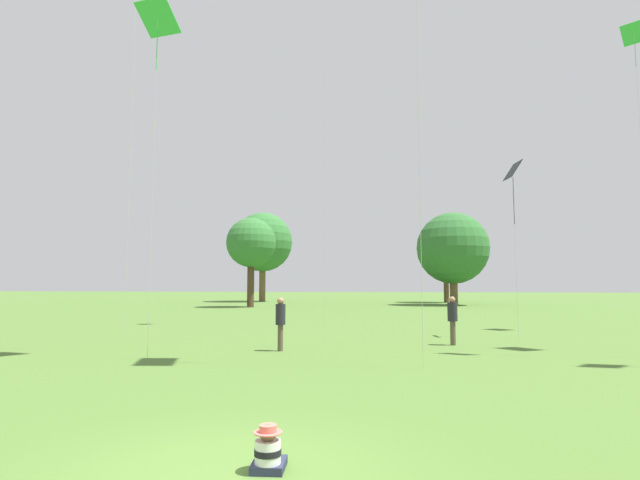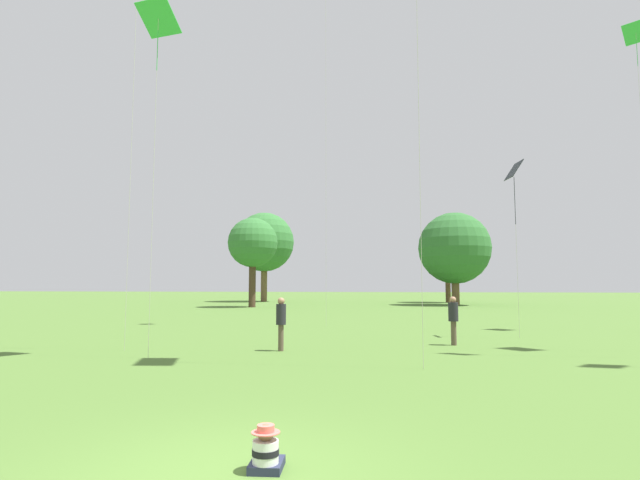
{
  "view_description": "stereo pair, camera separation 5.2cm",
  "coord_description": "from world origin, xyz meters",
  "px_view_note": "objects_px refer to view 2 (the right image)",
  "views": [
    {
      "loc": [
        1.99,
        -5.71,
        2.2
      ],
      "look_at": [
        0.15,
        6.84,
        3.34
      ],
      "focal_mm": 28.0,
      "sensor_mm": 36.0,
      "label": 1
    },
    {
      "loc": [
        2.04,
        -5.7,
        2.2
      ],
      "look_at": [
        0.15,
        6.84,
        3.34
      ],
      "focal_mm": 28.0,
      "sensor_mm": 36.0,
      "label": 2
    }
  ],
  "objects_px": {
    "kite_4": "(636,42)",
    "person_standing_2": "(281,319)",
    "kite_6": "(158,26)",
    "distant_tree_2": "(454,248)",
    "seated_toddler": "(266,451)",
    "kite_2": "(514,175)",
    "distant_tree_1": "(253,243)",
    "person_standing_0": "(453,316)",
    "distant_tree_0": "(447,248)",
    "distant_tree_3": "(264,242)"
  },
  "relations": [
    {
      "from": "kite_4",
      "to": "person_standing_2",
      "type": "bearing_deg",
      "value": 112.68
    },
    {
      "from": "kite_6",
      "to": "distant_tree_2",
      "type": "xyz_separation_m",
      "value": [
        13.88,
        41.79,
        -4.27
      ]
    },
    {
      "from": "seated_toddler",
      "to": "distant_tree_2",
      "type": "bearing_deg",
      "value": 76.67
    },
    {
      "from": "kite_6",
      "to": "person_standing_2",
      "type": "bearing_deg",
      "value": -93.3
    },
    {
      "from": "seated_toddler",
      "to": "kite_2",
      "type": "xyz_separation_m",
      "value": [
        6.65,
        16.12,
        6.66
      ]
    },
    {
      "from": "kite_2",
      "to": "distant_tree_2",
      "type": "height_order",
      "value": "distant_tree_2"
    },
    {
      "from": "distant_tree_1",
      "to": "kite_6",
      "type": "bearing_deg",
      "value": -78.85
    },
    {
      "from": "person_standing_0",
      "to": "kite_6",
      "type": "distance_m",
      "value": 14.18
    },
    {
      "from": "person_standing_2",
      "to": "distant_tree_2",
      "type": "xyz_separation_m",
      "value": [
        10.29,
        39.59,
        5.13
      ]
    },
    {
      "from": "kite_6",
      "to": "distant_tree_1",
      "type": "relative_size",
      "value": 1.25
    },
    {
      "from": "seated_toddler",
      "to": "kite_4",
      "type": "xyz_separation_m",
      "value": [
        13.52,
        19.8,
        13.94
      ]
    },
    {
      "from": "person_standing_0",
      "to": "kite_2",
      "type": "xyz_separation_m",
      "value": [
        3.01,
        3.05,
        5.83
      ]
    },
    {
      "from": "person_standing_2",
      "to": "distant_tree_0",
      "type": "bearing_deg",
      "value": -20.96
    },
    {
      "from": "person_standing_2",
      "to": "kite_4",
      "type": "xyz_separation_m",
      "value": [
        15.79,
        9.23,
        13.09
      ]
    },
    {
      "from": "distant_tree_0",
      "to": "distant_tree_3",
      "type": "distance_m",
      "value": 23.74
    },
    {
      "from": "seated_toddler",
      "to": "kite_2",
      "type": "bearing_deg",
      "value": 63.33
    },
    {
      "from": "seated_toddler",
      "to": "distant_tree_0",
      "type": "bearing_deg",
      "value": 77.89
    },
    {
      "from": "person_standing_0",
      "to": "distant_tree_2",
      "type": "relative_size",
      "value": 0.17
    },
    {
      "from": "distant_tree_2",
      "to": "distant_tree_0",
      "type": "bearing_deg",
      "value": 89.66
    },
    {
      "from": "distant_tree_2",
      "to": "distant_tree_1",
      "type": "bearing_deg",
      "value": -158.73
    },
    {
      "from": "kite_4",
      "to": "kite_6",
      "type": "relative_size",
      "value": 1.36
    },
    {
      "from": "distant_tree_1",
      "to": "person_standing_2",
      "type": "bearing_deg",
      "value": -72.02
    },
    {
      "from": "distant_tree_0",
      "to": "distant_tree_1",
      "type": "xyz_separation_m",
      "value": [
        -20.59,
        -16.25,
        -0.48
      ]
    },
    {
      "from": "person_standing_2",
      "to": "distant_tree_3",
      "type": "distance_m",
      "value": 50.08
    },
    {
      "from": "person_standing_0",
      "to": "distant_tree_0",
      "type": "relative_size",
      "value": 0.18
    },
    {
      "from": "distant_tree_0",
      "to": "distant_tree_1",
      "type": "relative_size",
      "value": 1.1
    },
    {
      "from": "person_standing_2",
      "to": "distant_tree_3",
      "type": "height_order",
      "value": "distant_tree_3"
    },
    {
      "from": "person_standing_0",
      "to": "kite_2",
      "type": "height_order",
      "value": "kite_2"
    },
    {
      "from": "kite_4",
      "to": "distant_tree_2",
      "type": "height_order",
      "value": "kite_4"
    },
    {
      "from": "person_standing_0",
      "to": "person_standing_2",
      "type": "xyz_separation_m",
      "value": [
        -5.91,
        -2.5,
        0.01
      ]
    },
    {
      "from": "seated_toddler",
      "to": "kite_2",
      "type": "height_order",
      "value": "kite_2"
    },
    {
      "from": "person_standing_2",
      "to": "distant_tree_1",
      "type": "height_order",
      "value": "distant_tree_1"
    },
    {
      "from": "seated_toddler",
      "to": "distant_tree_3",
      "type": "bearing_deg",
      "value": 100.77
    },
    {
      "from": "person_standing_2",
      "to": "distant_tree_1",
      "type": "distance_m",
      "value": 33.63
    },
    {
      "from": "kite_4",
      "to": "distant_tree_2",
      "type": "bearing_deg",
      "value": 2.64
    },
    {
      "from": "kite_4",
      "to": "distant_tree_3",
      "type": "relative_size",
      "value": 1.28
    },
    {
      "from": "seated_toddler",
      "to": "kite_4",
      "type": "bearing_deg",
      "value": 51.42
    },
    {
      "from": "distant_tree_1",
      "to": "distant_tree_3",
      "type": "distance_m",
      "value": 16.55
    },
    {
      "from": "seated_toddler",
      "to": "person_standing_0",
      "type": "relative_size",
      "value": 0.31
    },
    {
      "from": "kite_2",
      "to": "kite_4",
      "type": "distance_m",
      "value": 10.66
    },
    {
      "from": "distant_tree_3",
      "to": "seated_toddler",
      "type": "bearing_deg",
      "value": -74.99
    },
    {
      "from": "kite_2",
      "to": "distant_tree_0",
      "type": "bearing_deg",
      "value": -147.59
    },
    {
      "from": "person_standing_2",
      "to": "distant_tree_1",
      "type": "xyz_separation_m",
      "value": [
        -10.25,
        31.59,
        5.29
      ]
    },
    {
      "from": "kite_2",
      "to": "distant_tree_2",
      "type": "xyz_separation_m",
      "value": [
        1.37,
        34.03,
        -0.68
      ]
    },
    {
      "from": "person_standing_0",
      "to": "kite_6",
      "type": "relative_size",
      "value": 0.16
    },
    {
      "from": "person_standing_2",
      "to": "distant_tree_0",
      "type": "distance_m",
      "value": 49.28
    },
    {
      "from": "distant_tree_0",
      "to": "person_standing_0",
      "type": "bearing_deg",
      "value": -95.58
    },
    {
      "from": "person_standing_0",
      "to": "distant_tree_3",
      "type": "xyz_separation_m",
      "value": [
        -19.29,
        45.27,
        6.79
      ]
    },
    {
      "from": "seated_toddler",
      "to": "person_standing_2",
      "type": "relative_size",
      "value": 0.31
    },
    {
      "from": "distant_tree_3",
      "to": "kite_6",
      "type": "bearing_deg",
      "value": -78.92
    }
  ]
}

